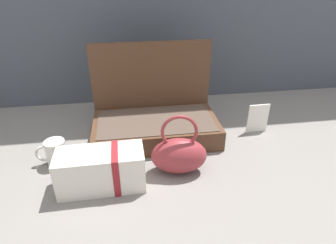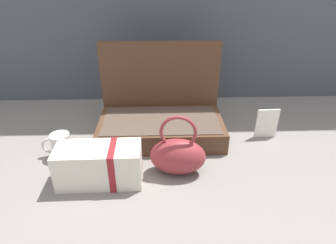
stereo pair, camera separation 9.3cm
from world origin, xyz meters
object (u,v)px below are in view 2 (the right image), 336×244
(info_card_left, at_px, (267,124))
(open_suitcase, at_px, (161,116))
(cream_toiletry_bag, at_px, (100,165))
(teal_pouch_handbag, at_px, (178,155))
(coffee_mug, at_px, (61,146))

(info_card_left, bearing_deg, open_suitcase, 171.46)
(cream_toiletry_bag, xyz_separation_m, info_card_left, (0.62, 0.25, -0.00))
(open_suitcase, relative_size, cream_toiletry_bag, 1.83)
(teal_pouch_handbag, bearing_deg, info_card_left, 29.93)
(open_suitcase, bearing_deg, coffee_mug, -156.91)
(coffee_mug, relative_size, info_card_left, 0.86)
(teal_pouch_handbag, height_order, coffee_mug, teal_pouch_handbag)
(open_suitcase, distance_m, cream_toiletry_bag, 0.36)
(teal_pouch_handbag, bearing_deg, open_suitcase, 101.39)
(teal_pouch_handbag, xyz_separation_m, cream_toiletry_bag, (-0.25, -0.04, -0.00))
(open_suitcase, bearing_deg, info_card_left, -6.33)
(open_suitcase, xyz_separation_m, teal_pouch_handbag, (0.05, -0.26, -0.01))
(teal_pouch_handbag, bearing_deg, coffee_mug, 165.96)
(teal_pouch_handbag, relative_size, cream_toiletry_bag, 0.81)
(teal_pouch_handbag, height_order, cream_toiletry_bag, teal_pouch_handbag)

